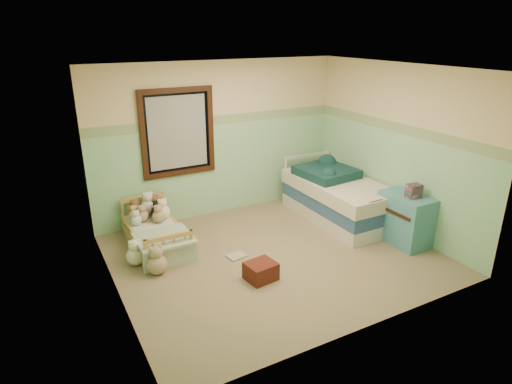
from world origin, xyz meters
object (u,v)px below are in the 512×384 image
plush_floor_tan (157,264)px  dresser (405,219)px  twin_bed_frame (338,212)px  toddler_bed_frame (156,240)px  plush_floor_cream (136,256)px  floor_book (237,256)px  red_pillow (261,271)px

plush_floor_tan → dresser: 3.54m
plush_floor_tan → twin_bed_frame: bearing=5.1°
toddler_bed_frame → twin_bed_frame: 2.94m
toddler_bed_frame → plush_floor_cream: 0.56m
plush_floor_tan → floor_book: (1.08, -0.09, -0.12)m
plush_floor_tan → plush_floor_cream: bearing=116.9°
toddler_bed_frame → twin_bed_frame: twin_bed_frame is taller
plush_floor_tan → floor_book: plush_floor_tan is taller
plush_floor_cream → twin_bed_frame: (3.30, -0.08, -0.01)m
floor_book → dresser: bearing=-26.6°
dresser → red_pillow: 2.34m
plush_floor_tan → dresser: bearing=-13.9°
toddler_bed_frame → plush_floor_cream: size_ratio=5.48×
toddler_bed_frame → red_pillow: bearing=-59.2°
red_pillow → floor_book: bearing=91.7°
plush_floor_cream → floor_book: (1.27, -0.45, -0.11)m
dresser → floor_book: (-2.34, 0.76, -0.36)m
plush_floor_tan → dresser: size_ratio=0.36×
plush_floor_tan → twin_bed_frame: size_ratio=0.14×
dresser → floor_book: bearing=162.1°
toddler_bed_frame → red_pillow: red_pillow is taller
plush_floor_cream → dresser: dresser is taller
twin_bed_frame → dresser: 1.20m
toddler_bed_frame → red_pillow: size_ratio=3.76×
plush_floor_cream → plush_floor_tan: (0.18, -0.36, 0.01)m
plush_floor_cream → toddler_bed_frame: bearing=45.2°
red_pillow → plush_floor_cream: bearing=139.4°
toddler_bed_frame → floor_book: 1.22m
toddler_bed_frame → floor_book: size_ratio=5.32×
plush_floor_cream → dresser: (3.61, -1.21, 0.25)m
red_pillow → plush_floor_tan: bearing=146.0°
twin_bed_frame → dresser: dresser is taller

